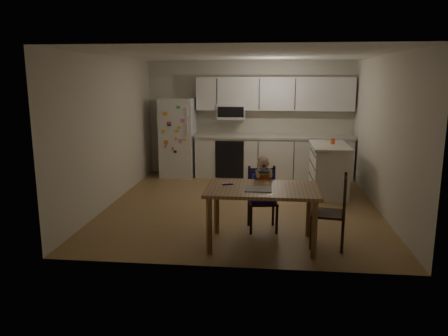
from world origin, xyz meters
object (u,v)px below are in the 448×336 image
kitchen_island (329,169)px  dining_table (262,196)px  chair_booster (263,186)px  chair_side (336,207)px  red_cup (333,141)px  refrigerator (178,138)px

kitchen_island → dining_table: (-1.19, -2.69, 0.20)m
chair_booster → chair_side: size_ratio=1.12×
red_cup → kitchen_island: bearing=-122.8°
kitchen_island → chair_booster: 2.40m
kitchen_island → red_cup: size_ratio=11.73×
refrigerator → chair_booster: refrigerator is taller
red_cup → chair_side: bearing=-96.3°
chair_side → dining_table: bearing=-78.1°
refrigerator → dining_table: 4.36m
kitchen_island → dining_table: bearing=-113.8°
refrigerator → dining_table: refrigerator is taller
kitchen_island → chair_side: 2.67m
refrigerator → chair_booster: (1.91, -3.30, -0.21)m
refrigerator → red_cup: 3.36m
red_cup → chair_booster: (-1.25, -2.17, -0.35)m
chair_booster → chair_side: 1.12m
refrigerator → kitchen_island: size_ratio=1.35×
refrigerator → kitchen_island: 3.35m
red_cup → dining_table: size_ratio=0.07×
dining_table → chair_booster: bearing=90.6°
dining_table → red_cup: bearing=65.9°
kitchen_island → dining_table: 2.95m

